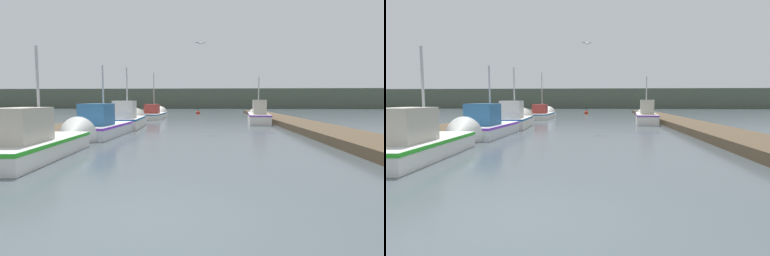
% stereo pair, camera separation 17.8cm
% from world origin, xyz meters
% --- Properties ---
extents(ground_plane, '(200.00, 200.00, 0.00)m').
position_xyz_m(ground_plane, '(0.00, 0.00, 0.00)').
color(ground_plane, '#424C51').
extents(dock_left, '(2.37, 40.00, 0.36)m').
position_xyz_m(dock_left, '(-6.58, 16.00, 0.18)').
color(dock_left, '#4C3D2B').
rests_on(dock_left, ground_plane).
extents(dock_right, '(2.37, 40.00, 0.36)m').
position_xyz_m(dock_right, '(6.58, 16.00, 0.18)').
color(dock_right, '#4C3D2B').
rests_on(dock_right, ground_plane).
extents(distant_shore_ridge, '(120.00, 16.00, 4.01)m').
position_xyz_m(distant_shore_ridge, '(0.00, 64.06, 2.01)').
color(distant_shore_ridge, '#4C5647').
rests_on(distant_shore_ridge, ground_plane).
extents(fishing_boat_0, '(1.88, 5.67, 3.79)m').
position_xyz_m(fishing_boat_0, '(-4.21, 5.09, 0.42)').
color(fishing_boat_0, silver).
rests_on(fishing_boat_0, ground_plane).
extents(fishing_boat_1, '(1.87, 5.21, 3.91)m').
position_xyz_m(fishing_boat_1, '(-4.18, 10.53, 0.44)').
color(fishing_boat_1, silver).
rests_on(fishing_boat_1, ground_plane).
extents(fishing_boat_2, '(2.16, 4.99, 4.24)m').
position_xyz_m(fishing_boat_2, '(-4.22, 14.70, 0.50)').
color(fishing_boat_2, silver).
rests_on(fishing_boat_2, ground_plane).
extents(fishing_boat_3, '(2.02, 6.33, 3.76)m').
position_xyz_m(fishing_boat_3, '(4.61, 18.97, 0.53)').
color(fishing_boat_3, silver).
rests_on(fishing_boat_3, ground_plane).
extents(fishing_boat_4, '(1.80, 6.21, 4.80)m').
position_xyz_m(fishing_boat_4, '(-4.25, 24.16, 0.37)').
color(fishing_boat_4, silver).
rests_on(fishing_boat_4, ground_plane).
extents(mooring_piling_2, '(0.25, 0.25, 1.27)m').
position_xyz_m(mooring_piling_2, '(-5.48, 27.82, 0.64)').
color(mooring_piling_2, '#473523').
rests_on(mooring_piling_2, ground_plane).
extents(mooring_piling_3, '(0.24, 0.24, 1.15)m').
position_xyz_m(mooring_piling_3, '(-5.47, 25.73, 0.58)').
color(mooring_piling_3, '#473523').
rests_on(mooring_piling_3, ground_plane).
extents(channel_buoy, '(0.47, 0.47, 0.97)m').
position_xyz_m(channel_buoy, '(-0.53, 33.16, 0.14)').
color(channel_buoy, red).
rests_on(channel_buoy, ground_plane).
extents(seagull_lead, '(0.56, 0.31, 0.12)m').
position_xyz_m(seagull_lead, '(0.41, 12.60, 4.76)').
color(seagull_lead, white).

